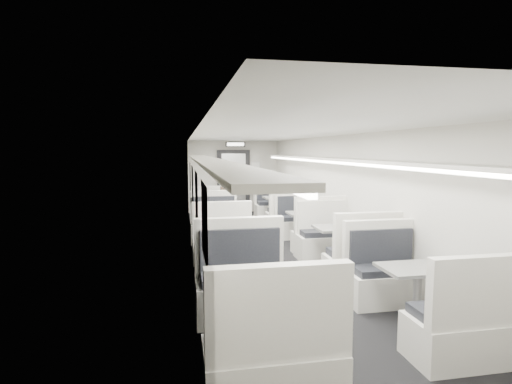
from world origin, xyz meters
name	(u,v)px	position (x,y,z in m)	size (l,w,h in m)	color
room	(274,198)	(0.00, 0.00, 1.20)	(3.24, 12.24, 2.64)	black
booth_left_a	(210,216)	(-1.00, 3.24, 0.36)	(0.98, 1.99, 1.07)	white
booth_left_b	(218,232)	(-1.00, 0.86, 0.39)	(1.08, 2.18, 1.17)	white
booth_left_c	(227,255)	(-1.00, -0.82, 0.35)	(0.97, 1.96, 1.05)	white
booth_left_d	(254,313)	(-1.00, -3.40, 0.42)	(1.15, 2.32, 1.24)	white
booth_right_a	(281,211)	(1.00, 3.41, 0.41)	(1.13, 2.29, 1.22)	white
booth_right_b	(307,228)	(1.00, 1.02, 0.37)	(1.03, 2.09, 1.12)	white
booth_right_c	(341,248)	(1.00, -0.90, 0.40)	(1.10, 2.22, 1.19)	white
booth_right_d	(417,296)	(1.00, -3.19, 0.38)	(1.04, 2.11, 1.13)	white
passenger	(229,202)	(-0.57, 2.49, 0.80)	(0.58, 0.38, 1.60)	black
window_a	(190,178)	(-1.49, 3.40, 1.35)	(0.02, 1.18, 0.84)	black
window_b	(193,186)	(-1.49, 1.20, 1.35)	(0.02, 1.18, 0.84)	black
window_c	(197,198)	(-1.49, -1.00, 1.35)	(0.02, 1.18, 0.84)	black
window_d	(205,222)	(-1.49, -3.20, 1.35)	(0.02, 1.18, 0.84)	black
luggage_rack_left	(209,161)	(-1.24, -0.30, 1.92)	(0.46, 10.40, 0.09)	white
luggage_rack_right	(343,160)	(1.24, -0.30, 1.92)	(0.46, 10.40, 0.09)	white
vestibule_door	(234,182)	(0.00, 5.93, 1.04)	(1.10, 0.13, 2.10)	black
exit_sign	(235,144)	(0.00, 5.44, 2.28)	(0.62, 0.12, 0.16)	black
wall_notice	(256,168)	(0.75, 5.92, 1.50)	(0.32, 0.02, 0.40)	white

